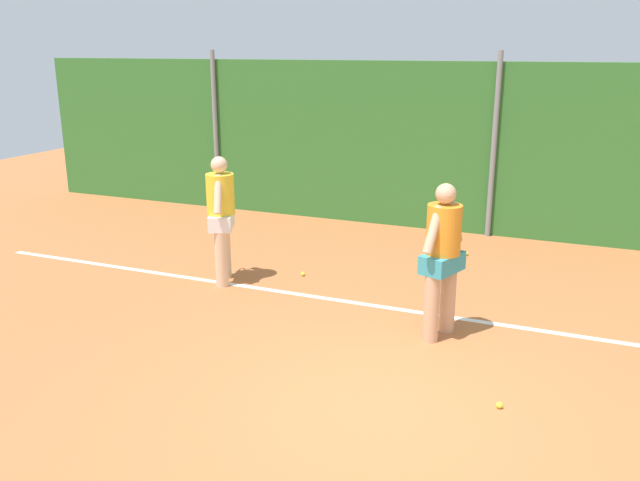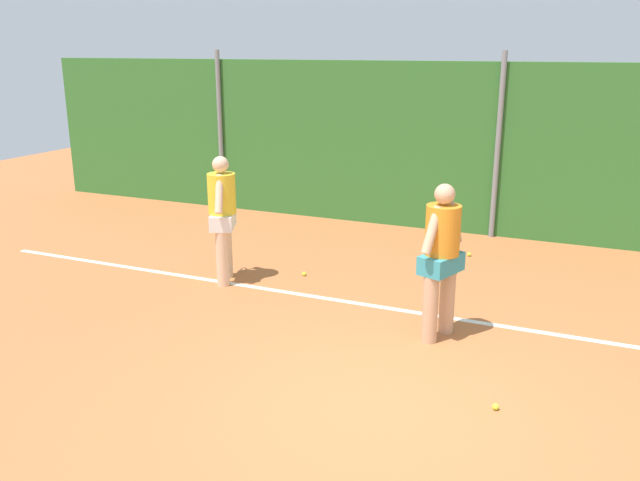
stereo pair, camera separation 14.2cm
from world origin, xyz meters
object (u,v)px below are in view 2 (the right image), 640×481
tennis_ball_3 (453,269)px  tennis_ball_7 (496,407)px  player_midcourt (223,213)px  tennis_ball_5 (469,254)px  player_foreground_near (442,253)px  tennis_ball_6 (304,274)px

tennis_ball_3 → tennis_ball_7: 4.22m
player_midcourt → tennis_ball_5: 4.31m
player_midcourt → tennis_ball_7: (4.40, -2.17, -1.04)m
player_foreground_near → tennis_ball_6: bearing=79.6°
player_foreground_near → tennis_ball_3: bearing=27.3°
tennis_ball_5 → tennis_ball_6: bearing=-136.9°
player_foreground_near → tennis_ball_6: player_foreground_near is taller
tennis_ball_5 → tennis_ball_6: size_ratio=1.00×
tennis_ball_7 → tennis_ball_6: bearing=139.9°
player_midcourt → tennis_ball_3: size_ratio=29.06×
player_midcourt → tennis_ball_3: (3.10, 1.84, -1.04)m
tennis_ball_5 → player_foreground_near: bearing=-85.4°
tennis_ball_6 → player_midcourt: bearing=-146.1°
player_foreground_near → tennis_ball_5: player_foreground_near is taller
tennis_ball_3 → tennis_ball_6: (-2.08, -1.16, 0.00)m
tennis_ball_6 → player_foreground_near: bearing=-29.6°
tennis_ball_3 → tennis_ball_5: 0.88m
player_foreground_near → tennis_ball_7: player_foreground_near is taller
tennis_ball_3 → tennis_ball_5: same height
tennis_ball_6 → tennis_ball_3: bearing=29.1°
tennis_ball_5 → tennis_ball_7: (1.22, -4.89, 0.00)m
player_midcourt → tennis_ball_5: size_ratio=29.06×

